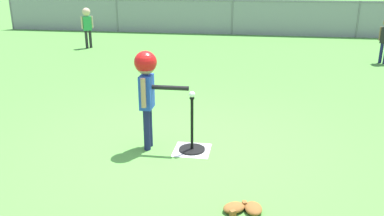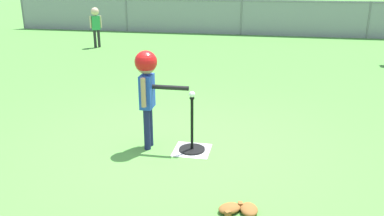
{
  "view_description": "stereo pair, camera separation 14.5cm",
  "coord_description": "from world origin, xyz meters",
  "px_view_note": "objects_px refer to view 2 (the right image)",
  "views": [
    {
      "loc": [
        0.84,
        -4.42,
        2.12
      ],
      "look_at": [
        0.13,
        0.07,
        0.55
      ],
      "focal_mm": 38.04,
      "sensor_mm": 36.0,
      "label": 1
    },
    {
      "loc": [
        0.99,
        -4.4,
        2.12
      ],
      "look_at": [
        0.13,
        0.07,
        0.55
      ],
      "focal_mm": 38.04,
      "sensor_mm": 36.0,
      "label": 2
    }
  ],
  "objects_px": {
    "batter_child": "(147,80)",
    "glove_near_bats": "(249,209)",
    "fielder_deep_right": "(96,22)",
    "glove_by_plate": "(229,209)",
    "baseball_on_tee": "(192,94)",
    "batting_tee": "(192,142)"
  },
  "relations": [
    {
      "from": "glove_near_bats",
      "to": "glove_by_plate",
      "type": "bearing_deg",
      "value": -172.52
    },
    {
      "from": "batter_child",
      "to": "glove_near_bats",
      "type": "bearing_deg",
      "value": -43.08
    },
    {
      "from": "batting_tee",
      "to": "glove_near_bats",
      "type": "bearing_deg",
      "value": -58.08
    },
    {
      "from": "batter_child",
      "to": "fielder_deep_right",
      "type": "height_order",
      "value": "batter_child"
    },
    {
      "from": "baseball_on_tee",
      "to": "glove_near_bats",
      "type": "height_order",
      "value": "baseball_on_tee"
    },
    {
      "from": "batting_tee",
      "to": "glove_by_plate",
      "type": "xyz_separation_m",
      "value": [
        0.59,
        -1.25,
        -0.07
      ]
    },
    {
      "from": "batter_child",
      "to": "baseball_on_tee",
      "type": "bearing_deg",
      "value": 0.64
    },
    {
      "from": "batter_child",
      "to": "glove_by_plate",
      "type": "xyz_separation_m",
      "value": [
        1.13,
        -1.24,
        -0.83
      ]
    },
    {
      "from": "batting_tee",
      "to": "fielder_deep_right",
      "type": "relative_size",
      "value": 0.62
    },
    {
      "from": "batter_child",
      "to": "fielder_deep_right",
      "type": "xyz_separation_m",
      "value": [
        -3.38,
        6.25,
        -0.16
      ]
    },
    {
      "from": "glove_by_plate",
      "to": "batting_tee",
      "type": "bearing_deg",
      "value": 115.31
    },
    {
      "from": "fielder_deep_right",
      "to": "glove_near_bats",
      "type": "distance_m",
      "value": 8.84
    },
    {
      "from": "baseball_on_tee",
      "to": "fielder_deep_right",
      "type": "bearing_deg",
      "value": 122.13
    },
    {
      "from": "glove_near_bats",
      "to": "fielder_deep_right",
      "type": "bearing_deg",
      "value": 122.09
    },
    {
      "from": "baseball_on_tee",
      "to": "glove_near_bats",
      "type": "distance_m",
      "value": 1.6
    },
    {
      "from": "glove_near_bats",
      "to": "batting_tee",
      "type": "bearing_deg",
      "value": 121.92
    },
    {
      "from": "batting_tee",
      "to": "fielder_deep_right",
      "type": "height_order",
      "value": "fielder_deep_right"
    },
    {
      "from": "baseball_on_tee",
      "to": "glove_by_plate",
      "type": "height_order",
      "value": "baseball_on_tee"
    },
    {
      "from": "batter_child",
      "to": "glove_near_bats",
      "type": "height_order",
      "value": "batter_child"
    },
    {
      "from": "baseball_on_tee",
      "to": "glove_by_plate",
      "type": "relative_size",
      "value": 0.27
    },
    {
      "from": "batting_tee",
      "to": "batter_child",
      "type": "bearing_deg",
      "value": -179.36
    },
    {
      "from": "fielder_deep_right",
      "to": "glove_by_plate",
      "type": "relative_size",
      "value": 4.05
    }
  ]
}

